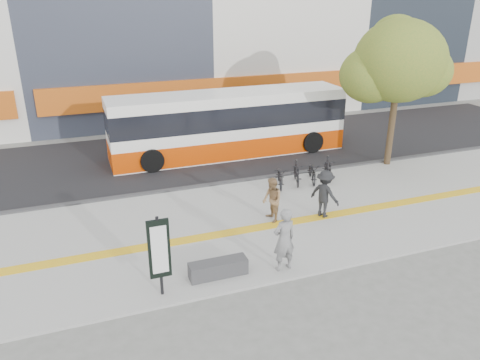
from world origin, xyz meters
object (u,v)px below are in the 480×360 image
object	(u,v)px
street_tree	(397,63)
bus	(229,126)
signboard	(159,250)
pedestrian_dark	(325,194)
pedestrian_tan	(272,200)
bench	(218,268)
seated_woman	(284,240)

from	to	relation	value
street_tree	bus	world-z (taller)	street_tree
signboard	bus	world-z (taller)	bus
bus	pedestrian_dark	size ratio (longest dim) A/B	6.59
street_tree	pedestrian_tan	world-z (taller)	street_tree
pedestrian_tan	pedestrian_dark	bearing A→B (deg)	81.10
bench	signboard	size ratio (longest dim) A/B	0.73
pedestrian_dark	pedestrian_tan	bearing A→B (deg)	52.99
signboard	pedestrian_dark	world-z (taller)	signboard
signboard	pedestrian_dark	distance (m)	6.62
bus	pedestrian_tan	distance (m)	7.27
bus	seated_woman	xyz separation A→B (m)	(-1.79, -9.99, -0.43)
street_tree	seated_woman	size ratio (longest dim) A/B	3.41
seated_woman	pedestrian_dark	bearing A→B (deg)	-144.18
signboard	street_tree	size ratio (longest dim) A/B	0.35
bus	bench	bearing A→B (deg)	-110.33
bench	seated_woman	xyz separation A→B (m)	(1.80, -0.29, 0.70)
bus	pedestrian_tan	bearing A→B (deg)	-97.29
bench	seated_woman	bearing A→B (deg)	-9.27
seated_woman	pedestrian_dark	size ratio (longest dim) A/B	1.11
street_tree	bus	distance (m)	7.83
signboard	pedestrian_dark	size ratio (longest dim) A/B	1.32
pedestrian_tan	pedestrian_dark	distance (m)	1.84
bus	seated_woman	size ratio (longest dim) A/B	5.96
pedestrian_tan	seated_woman	bearing A→B (deg)	-17.35
street_tree	pedestrian_dark	xyz separation A→B (m)	(-5.29, -3.79, -3.60)
bench	signboard	world-z (taller)	signboard
pedestrian_tan	pedestrian_dark	world-z (taller)	pedestrian_dark
bench	bus	world-z (taller)	bus
bench	pedestrian_tan	xyz separation A→B (m)	(2.67, 2.52, 0.54)
bench	pedestrian_dark	bearing A→B (deg)	26.43
seated_woman	pedestrian_dark	distance (m)	3.69
pedestrian_tan	bench	bearing A→B (deg)	-46.81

